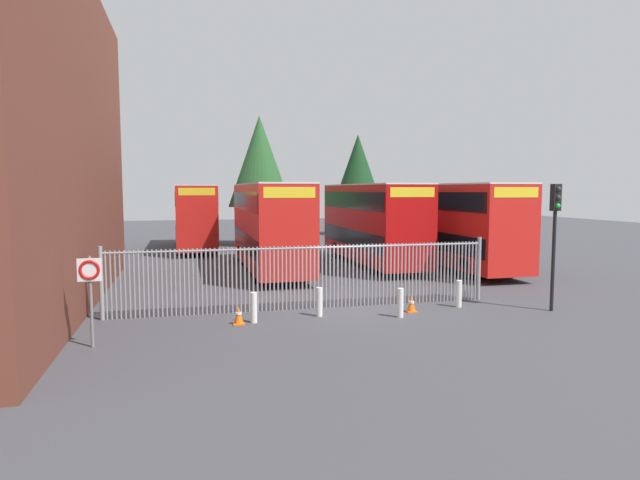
# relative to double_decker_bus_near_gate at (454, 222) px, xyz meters

# --- Properties ---
(ground_plane) EXTENTS (100.00, 100.00, 0.00)m
(ground_plane) POSITION_rel_double_decker_bus_near_gate_xyz_m (-8.14, 0.33, -2.42)
(ground_plane) COLOR #3D3D42
(palisade_fence) EXTENTS (13.36, 0.14, 2.35)m
(palisade_fence) POSITION_rel_double_decker_bus_near_gate_xyz_m (-9.63, -7.67, -1.24)
(palisade_fence) COLOR gray
(palisade_fence) RESTS_ON ground
(double_decker_bus_near_gate) EXTENTS (2.54, 10.81, 4.42)m
(double_decker_bus_near_gate) POSITION_rel_double_decker_bus_near_gate_xyz_m (0.00, 0.00, 0.00)
(double_decker_bus_near_gate) COLOR red
(double_decker_bus_near_gate) RESTS_ON ground
(double_decker_bus_behind_fence_left) EXTENTS (2.54, 10.81, 4.42)m
(double_decker_bus_behind_fence_left) POSITION_rel_double_decker_bus_near_gate_xyz_m (-3.74, 2.26, 0.00)
(double_decker_bus_behind_fence_left) COLOR #B70C0C
(double_decker_bus_behind_fence_left) RESTS_ON ground
(double_decker_bus_behind_fence_right) EXTENTS (2.54, 10.81, 4.42)m
(double_decker_bus_behind_fence_right) POSITION_rel_double_decker_bus_near_gate_xyz_m (-9.53, 1.23, 0.00)
(double_decker_bus_behind_fence_right) COLOR red
(double_decker_bus_behind_fence_right) RESTS_ON ground
(double_decker_bus_far_back) EXTENTS (2.54, 10.81, 4.42)m
(double_decker_bus_far_back) POSITION_rel_double_decker_bus_near_gate_xyz_m (-12.91, 12.69, 0.00)
(double_decker_bus_far_back) COLOR red
(double_decker_bus_far_back) RESTS_ON ground
(bollard_near_left) EXTENTS (0.20, 0.20, 0.95)m
(bollard_near_left) POSITION_rel_double_decker_bus_near_gate_xyz_m (-11.64, -9.18, -1.95)
(bollard_near_left) COLOR silver
(bollard_near_left) RESTS_ON ground
(bollard_center_front) EXTENTS (0.20, 0.20, 0.95)m
(bollard_center_front) POSITION_rel_double_decker_bus_near_gate_xyz_m (-9.47, -8.86, -1.95)
(bollard_center_front) COLOR silver
(bollard_center_front) RESTS_ON ground
(bollard_near_right) EXTENTS (0.20, 0.20, 0.95)m
(bollard_near_right) POSITION_rel_double_decker_bus_near_gate_xyz_m (-6.97, -9.63, -1.95)
(bollard_near_right) COLOR silver
(bollard_near_right) RESTS_ON ground
(bollard_far_right) EXTENTS (0.20, 0.20, 0.95)m
(bollard_far_right) POSITION_rel_double_decker_bus_near_gate_xyz_m (-4.38, -8.70, -1.95)
(bollard_far_right) COLOR silver
(bollard_far_right) RESTS_ON ground
(traffic_cone_by_gate) EXTENTS (0.34, 0.34, 0.59)m
(traffic_cone_by_gate) POSITION_rel_double_decker_bus_near_gate_xyz_m (-12.12, -9.28, -2.13)
(traffic_cone_by_gate) COLOR orange
(traffic_cone_by_gate) RESTS_ON ground
(traffic_cone_mid_forecourt) EXTENTS (0.34, 0.34, 0.59)m
(traffic_cone_mid_forecourt) POSITION_rel_double_decker_bus_near_gate_xyz_m (-6.32, -9.02, -2.13)
(traffic_cone_mid_forecourt) COLOR orange
(traffic_cone_mid_forecourt) RESTS_ON ground
(speed_limit_sign_post) EXTENTS (0.60, 0.14, 2.40)m
(speed_limit_sign_post) POSITION_rel_double_decker_bus_near_gate_xyz_m (-16.06, -10.80, -0.65)
(speed_limit_sign_post) COLOR slate
(speed_limit_sign_post) RESTS_ON ground
(traffic_light_kerbside) EXTENTS (0.28, 0.33, 4.30)m
(traffic_light_kerbside) POSITION_rel_double_decker_bus_near_gate_xyz_m (-1.60, -10.00, 0.56)
(traffic_light_kerbside) COLOR black
(traffic_light_kerbside) RESTS_ON ground
(tree_tall_back) EXTENTS (4.66, 4.66, 9.53)m
(tree_tall_back) POSITION_rel_double_decker_bus_near_gate_xyz_m (-8.18, 14.37, 3.76)
(tree_tall_back) COLOR #4C3823
(tree_tall_back) RESTS_ON ground
(tree_short_side) EXTENTS (4.58, 4.58, 9.11)m
(tree_short_side) POSITION_rel_double_decker_bus_near_gate_xyz_m (1.74, 21.52, 3.41)
(tree_short_side) COLOR #4C3823
(tree_short_side) RESTS_ON ground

